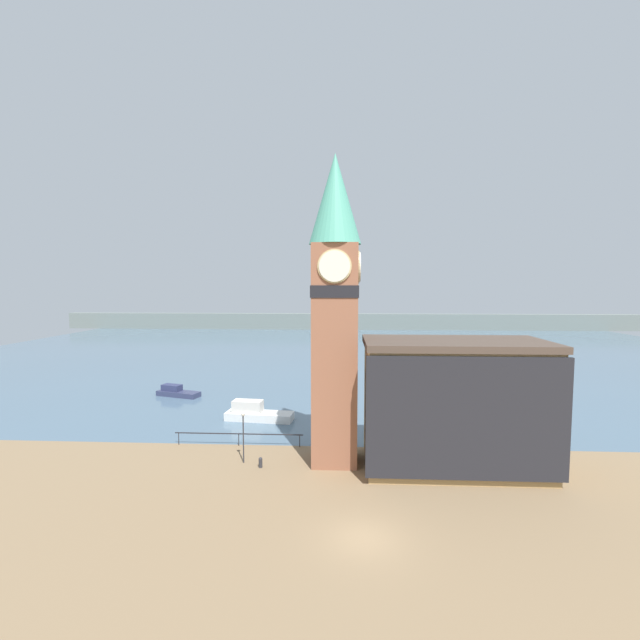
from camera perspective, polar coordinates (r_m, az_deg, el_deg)
name	(u,v)px	position (r m, az deg, el deg)	size (l,w,h in m)	color
ground_plane	(364,538)	(26.23, 5.90, -26.95)	(160.00, 160.00, 0.00)	#846B4C
water	(347,347)	(96.58, 3.68, -3.63)	(160.00, 120.00, 0.00)	slate
far_shoreline	(346,321)	(136.06, 3.47, -0.20)	(180.00, 3.00, 5.00)	slate
pier_railing	(239,435)	(38.59, -10.79, -14.82)	(11.12, 0.08, 1.09)	#232328
clock_tower	(335,301)	(32.56, 2.00, 2.51)	(3.94, 3.94, 23.56)	#935B42
pier_building	(454,404)	(34.15, 17.46, -10.66)	(13.59, 7.04, 9.69)	#A88451
boat_near	(256,413)	(45.33, -8.55, -12.16)	(7.07, 2.82, 1.98)	silver
boat_far	(177,392)	(57.01, -18.57, -9.09)	(5.78, 3.23, 1.38)	#333856
mooring_bollard_near	(261,462)	(34.34, -7.94, -18.23)	(0.29, 0.29, 0.79)	#2D2D33
lamp_post	(243,427)	(34.52, -10.20, -13.91)	(0.32, 0.32, 4.03)	#2D2D33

